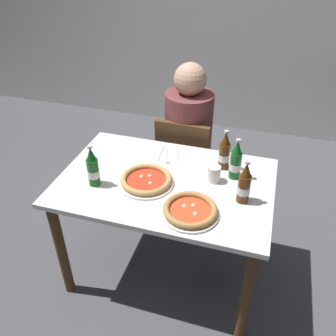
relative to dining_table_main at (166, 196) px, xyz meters
The scene contains 13 objects.
ground_plane 0.64m from the dining_table_main, ahead, with size 8.00×8.00×0.00m, color #4C4C51.
back_wall_tiled 2.30m from the dining_table_main, 90.00° to the left, with size 7.00×0.10×2.60m, color white.
dining_table_main is the anchor object (origin of this frame).
chair_behind_table 0.63m from the dining_table_main, 93.23° to the left, with size 0.41×0.41×0.85m.
diner_seated 0.66m from the dining_table_main, 92.77° to the left, with size 0.34×0.34×1.21m.
pizza_margherita_near 0.17m from the dining_table_main, 148.12° to the right, with size 0.31×0.31×0.04m.
pizza_marinara_far 0.33m from the dining_table_main, 49.14° to the right, with size 0.29×0.29×0.04m.
beer_bottle_left 0.45m from the dining_table_main, 21.49° to the left, with size 0.07×0.07×0.25m.
beer_bottle_center 0.49m from the dining_table_main, ahead, with size 0.07×0.07×0.25m.
beer_bottle_right 0.45m from the dining_table_main, 158.16° to the right, with size 0.07×0.07×0.25m.
beer_bottle_extra 0.42m from the dining_table_main, 37.35° to the left, with size 0.07×0.07×0.25m.
napkin_with_cutlery 0.29m from the dining_table_main, 109.68° to the left, with size 0.21×0.21×0.01m.
paper_cup 0.32m from the dining_table_main, 15.81° to the left, with size 0.07×0.07×0.10m, color white.
Camera 1 is at (0.48, -1.53, 1.95)m, focal length 37.88 mm.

